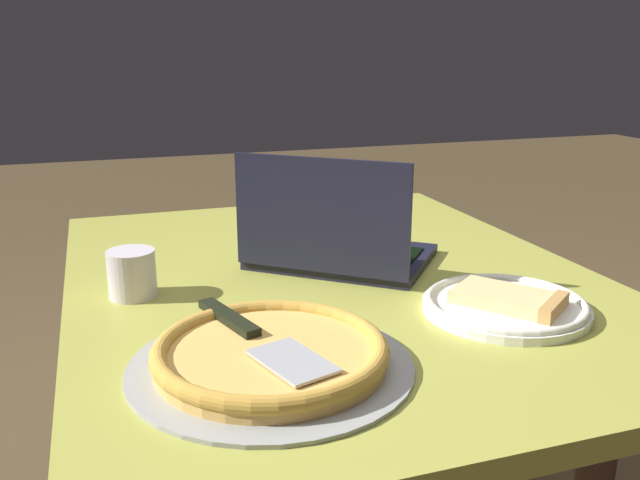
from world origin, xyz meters
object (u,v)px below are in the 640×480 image
object	(u,v)px
pizza_plate	(507,304)
drink_cup	(132,273)
table_knife	(371,211)
dining_table	(333,321)
pizza_tray	(270,354)
laptop	(336,245)

from	to	relation	value
pizza_plate	drink_cup	distance (m)	0.62
pizza_plate	table_knife	xyz separation A→B (m)	(-0.68, 0.05, -0.01)
pizza_plate	drink_cup	size ratio (longest dim) A/B	3.26
pizza_plate	table_knife	size ratio (longest dim) A/B	1.41
dining_table	pizza_tray	world-z (taller)	pizza_tray
table_knife	pizza_plate	bearing A→B (deg)	-4.03
laptop	dining_table	bearing A→B (deg)	-25.51
dining_table	pizza_plate	size ratio (longest dim) A/B	4.52
laptop	pizza_plate	xyz separation A→B (m)	(0.30, 0.18, -0.03)
laptop	table_knife	xyz separation A→B (m)	(-0.38, 0.23, -0.04)
drink_cup	pizza_tray	bearing A→B (deg)	25.10
dining_table	pizza_plate	distance (m)	0.35
pizza_plate	drink_cup	world-z (taller)	drink_cup
dining_table	pizza_tray	xyz separation A→B (m)	(0.33, -0.20, 0.11)
pizza_tray	pizza_plate	bearing A→B (deg)	99.46
pizza_plate	pizza_tray	bearing A→B (deg)	-80.54
dining_table	drink_cup	size ratio (longest dim) A/B	14.75
laptop	pizza_tray	distance (m)	0.44
laptop	pizza_plate	bearing A→B (deg)	30.68
pizza_tray	table_knife	size ratio (longest dim) A/B	2.02
pizza_plate	drink_cup	xyz separation A→B (m)	(-0.26, -0.56, 0.03)
dining_table	drink_cup	world-z (taller)	drink_cup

